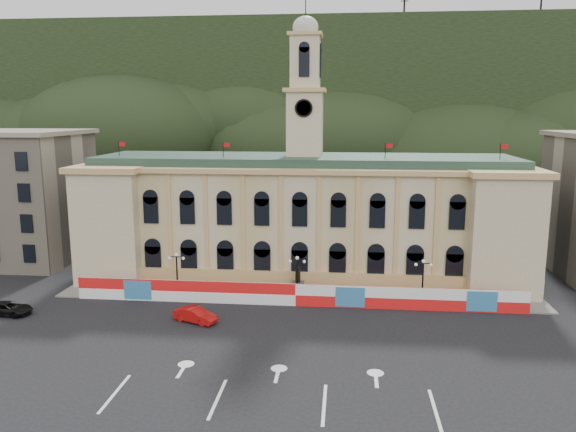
# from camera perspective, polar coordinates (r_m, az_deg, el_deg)

# --- Properties ---
(ground) EXTENTS (260.00, 260.00, 0.00)m
(ground) POSITION_cam_1_polar(r_m,az_deg,el_deg) (49.18, -0.84, -14.97)
(ground) COLOR black
(ground) RESTS_ON ground
(lane_markings) EXTENTS (26.00, 10.00, 0.02)m
(lane_markings) POSITION_cam_1_polar(r_m,az_deg,el_deg) (44.76, -1.63, -17.71)
(lane_markings) COLOR white
(lane_markings) RESTS_ON ground
(hill_ridge) EXTENTS (230.00, 80.00, 64.00)m
(hill_ridge) POSITION_cam_1_polar(r_m,az_deg,el_deg) (166.14, 4.13, 9.97)
(hill_ridge) COLOR black
(hill_ridge) RESTS_ON ground
(city_hall) EXTENTS (56.20, 17.60, 37.10)m
(city_hall) POSITION_cam_1_polar(r_m,az_deg,el_deg) (73.11, 1.66, 0.05)
(city_hall) COLOR beige
(city_hall) RESTS_ON ground
(side_building_left) EXTENTS (21.00, 17.00, 18.60)m
(side_building_left) POSITION_cam_1_polar(r_m,az_deg,el_deg) (89.95, -26.64, 1.87)
(side_building_left) COLOR tan
(side_building_left) RESTS_ON ground
(hoarding_fence) EXTENTS (50.00, 0.44, 2.50)m
(hoarding_fence) POSITION_cam_1_polar(r_m,az_deg,el_deg) (62.62, 0.83, -8.00)
(hoarding_fence) COLOR red
(hoarding_fence) RESTS_ON ground
(pavement) EXTENTS (56.00, 5.50, 0.16)m
(pavement) POSITION_cam_1_polar(r_m,az_deg,el_deg) (65.53, 0.98, -8.23)
(pavement) COLOR slate
(pavement) RESTS_ON ground
(statue) EXTENTS (1.40, 1.40, 3.72)m
(statue) POSITION_cam_1_polar(r_m,az_deg,el_deg) (65.42, 1.01, -7.24)
(statue) COLOR #595651
(statue) RESTS_ON ground
(lamp_left) EXTENTS (1.96, 0.44, 5.15)m
(lamp_left) POSITION_cam_1_polar(r_m,az_deg,el_deg) (66.54, -11.22, -5.44)
(lamp_left) COLOR black
(lamp_left) RESTS_ON ground
(lamp_center) EXTENTS (1.96, 0.44, 5.15)m
(lamp_center) POSITION_cam_1_polar(r_m,az_deg,el_deg) (63.91, 0.94, -5.90)
(lamp_center) COLOR black
(lamp_center) RESTS_ON ground
(lamp_right) EXTENTS (1.96, 0.44, 5.15)m
(lamp_right) POSITION_cam_1_polar(r_m,az_deg,el_deg) (64.30, 13.54, -6.10)
(lamp_right) COLOR black
(lamp_right) RESTS_ON ground
(red_sedan) EXTENTS (4.88, 5.77, 1.53)m
(red_sedan) POSITION_cam_1_polar(r_m,az_deg,el_deg) (58.87, -9.39, -9.89)
(red_sedan) COLOR #AE0D0C
(red_sedan) RESTS_ON ground
(black_suv) EXTENTS (2.97, 5.29, 1.38)m
(black_suv) POSITION_cam_1_polar(r_m,az_deg,el_deg) (67.01, -26.53, -8.40)
(black_suv) COLOR black
(black_suv) RESTS_ON ground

